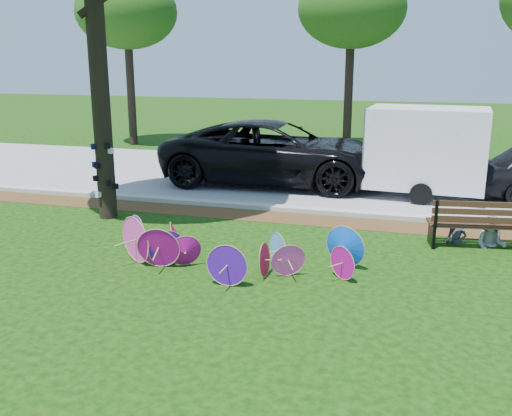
{
  "coord_description": "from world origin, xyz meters",
  "views": [
    {
      "loc": [
        3.61,
        -8.84,
        3.89
      ],
      "look_at": [
        0.5,
        2.0,
        0.9
      ],
      "focal_mm": 40.0,
      "sensor_mm": 36.0,
      "label": 1
    }
  ],
  "objects": [
    {
      "name": "ground",
      "position": [
        0.0,
        0.0,
        0.0
      ],
      "size": [
        90.0,
        90.0,
        0.0
      ],
      "primitive_type": "plane",
      "color": "black",
      "rests_on": "ground"
    },
    {
      "name": "mulch_strip",
      "position": [
        0.0,
        4.5,
        0.01
      ],
      "size": [
        90.0,
        1.0,
        0.01
      ],
      "primitive_type": "cube",
      "color": "#472D16",
      "rests_on": "ground"
    },
    {
      "name": "curb",
      "position": [
        0.0,
        5.2,
        0.06
      ],
      "size": [
        90.0,
        0.3,
        0.12
      ],
      "primitive_type": "cube",
      "color": "#B7B5AD",
      "rests_on": "ground"
    },
    {
      "name": "street",
      "position": [
        0.0,
        9.35,
        0.01
      ],
      "size": [
        90.0,
        8.0,
        0.01
      ],
      "primitive_type": "cube",
      "color": "gray",
      "rests_on": "ground"
    },
    {
      "name": "parasol_pile",
      "position": [
        0.02,
        0.81,
        0.38
      ],
      "size": [
        5.08,
        1.81,
        0.94
      ],
      "color": "#FF43C0",
      "rests_on": "ground"
    },
    {
      "name": "black_van",
      "position": [
        -0.66,
        8.36,
        0.98
      ],
      "size": [
        7.19,
        3.51,
        1.97
      ],
      "primitive_type": "imported",
      "rotation": [
        0.0,
        0.0,
        1.6
      ],
      "color": "black",
      "rests_on": "ground"
    },
    {
      "name": "cargo_trailer",
      "position": [
        3.84,
        7.84,
        1.42
      ],
      "size": [
        3.33,
        2.24,
        2.84
      ],
      "primitive_type": "cube",
      "rotation": [
        0.0,
        0.0,
        -0.07
      ],
      "color": "white",
      "rests_on": "ground"
    },
    {
      "name": "park_bench",
      "position": [
        4.89,
        3.52,
        0.52
      ],
      "size": [
        2.08,
        1.05,
        1.04
      ],
      "primitive_type": null,
      "rotation": [
        0.0,
        0.0,
        0.15
      ],
      "color": "black",
      "rests_on": "ground"
    },
    {
      "name": "person_left",
      "position": [
        4.54,
        3.57,
        0.58
      ],
      "size": [
        0.48,
        0.37,
        1.16
      ],
      "primitive_type": "imported",
      "rotation": [
        0.0,
        0.0,
        -0.25
      ],
      "color": "#3A3C50",
      "rests_on": "ground"
    },
    {
      "name": "person_right",
      "position": [
        5.24,
        3.57,
        0.65
      ],
      "size": [
        0.74,
        0.64,
        1.3
      ],
      "primitive_type": "imported",
      "rotation": [
        0.0,
        0.0,
        -0.27
      ],
      "color": "#BBB9C3",
      "rests_on": "ground"
    },
    {
      "name": "bg_trees",
      "position": [
        -0.08,
        14.54,
        5.77
      ],
      "size": [
        21.47,
        6.9,
        7.4
      ],
      "color": "black",
      "rests_on": "ground"
    }
  ]
}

